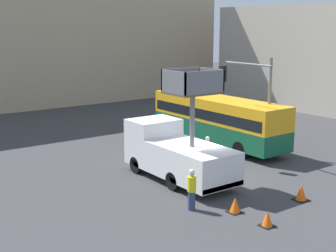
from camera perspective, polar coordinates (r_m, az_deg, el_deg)
name	(u,v)px	position (r m, az deg, el deg)	size (l,w,h in m)	color
ground_plane	(212,179)	(24.50, 5.40, -6.44)	(120.00, 120.00, 0.00)	#38383A
building_backdrop_far	(12,9)	(49.84, -18.44, 13.41)	(44.00, 10.00, 18.89)	tan
utility_truck	(176,151)	(23.99, 1.03, -3.11)	(2.57, 6.66, 5.76)	white
city_bus	(217,117)	(31.11, 6.03, 1.06)	(2.58, 10.71, 3.15)	#145638
traffic_light_pole	(253,91)	(27.84, 10.34, 4.24)	(3.98, 3.73, 5.94)	slate
road_worker_near_truck	(192,190)	(20.19, 2.90, -7.74)	(0.38, 0.38, 1.83)	navy
road_worker_directing	(207,152)	(26.03, 4.81, -3.22)	(0.38, 0.38, 1.82)	navy
traffic_cone_near_truck	(267,219)	(19.21, 12.03, -11.02)	(0.57, 0.57, 0.65)	black
traffic_cone_mid_road	(235,205)	(20.30, 8.18, -9.54)	(0.59, 0.59, 0.68)	black
traffic_cone_far_side	(301,193)	(22.26, 15.93, -7.85)	(0.64, 0.64, 0.73)	black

